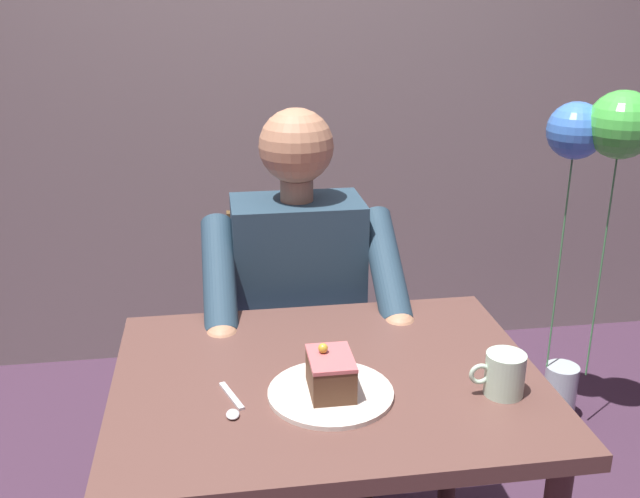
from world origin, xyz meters
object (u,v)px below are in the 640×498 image
Objects in this scene: cake_slice at (331,373)px; balloon_display at (595,176)px; dessert_spoon at (232,406)px; coffee_cup at (504,373)px; chair at (295,345)px; dining_table at (328,416)px; seated_person at (301,325)px.

balloon_display reaches higher than cake_slice.
balloon_display reaches higher than dessert_spoon.
coffee_cup is 0.81× the size of dessert_spoon.
chair reaches higher than coffee_cup.
cake_slice reaches higher than coffee_cup.
dining_table is 6.40× the size of dessert_spoon.
balloon_display reaches higher than chair.
balloon_display is (-1.01, -0.79, 0.31)m from dining_table.
coffee_cup reaches higher than dining_table.
balloon_display reaches higher than dining_table.
dining_table is 0.17m from cake_slice.
coffee_cup is at bearing 176.88° from dessert_spoon.
cake_slice is (0.01, 0.55, 0.16)m from seated_person.
dessert_spoon is at bearing 69.81° from seated_person.
balloon_display is (-1.01, -0.15, 0.46)m from chair.
chair reaches higher than dining_table.
coffee_cup is at bearing 159.44° from dining_table.
dining_table is at bearing -95.65° from cake_slice.
chair reaches higher than cake_slice.
cake_slice is at bearing -7.52° from coffee_cup.
dessert_spoon is at bearing 36.04° from balloon_display.
cake_slice reaches higher than dining_table.
seated_person is at bearing -90.00° from dining_table.
dining_table is 0.47m from seated_person.
dessert_spoon is (0.21, 0.10, 0.11)m from dining_table.
balloon_display reaches higher than coffee_cup.
seated_person is at bearing -60.24° from coffee_cup.
dining_table is at bearing -154.82° from dessert_spoon.
seated_person is at bearing -90.84° from cake_slice.
chair is at bearing 8.42° from balloon_display.
cake_slice is at bearing 89.16° from seated_person.
seated_person is 1.10m from balloon_display.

